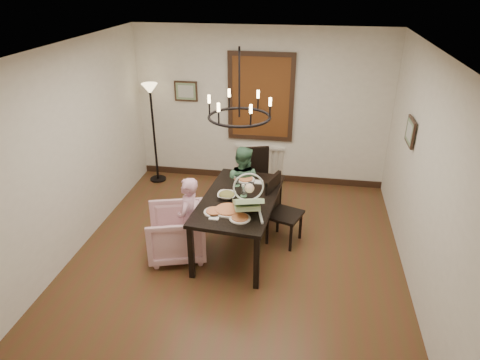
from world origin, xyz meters
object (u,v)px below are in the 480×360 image
(elderly_woman, at_px, (189,226))
(seated_man, at_px, (242,191))
(dining_table, at_px, (239,203))
(chair_right, at_px, (285,211))
(drinking_glass, at_px, (244,192))
(chair_far, at_px, (256,183))
(armchair, at_px, (176,233))
(baby_bouncer, at_px, (248,200))
(floor_lamp, at_px, (154,135))

(elderly_woman, height_order, seated_man, seated_man)
(dining_table, distance_m, chair_right, 0.70)
(drinking_glass, bearing_deg, chair_far, 87.78)
(armchair, distance_m, seated_man, 1.30)
(dining_table, height_order, drinking_glass, drinking_glass)
(baby_bouncer, bearing_deg, elderly_woman, 164.18)
(dining_table, bearing_deg, chair_right, 27.63)
(seated_man, bearing_deg, chair_far, -110.57)
(elderly_woman, height_order, baby_bouncer, baby_bouncer)
(chair_right, xyz_separation_m, elderly_woman, (-1.24, -0.62, -0.00))
(chair_right, relative_size, elderly_woman, 1.01)
(chair_far, height_order, armchair, chair_far)
(dining_table, bearing_deg, elderly_woman, -144.94)
(baby_bouncer, distance_m, drinking_glass, 0.45)
(dining_table, xyz_separation_m, seated_man, (-0.08, 0.74, -0.20))
(baby_bouncer, height_order, floor_lamp, floor_lamp)
(elderly_woman, relative_size, drinking_glass, 7.27)
(elderly_woman, height_order, drinking_glass, elderly_woman)
(seated_man, bearing_deg, chair_right, 158.17)
(dining_table, bearing_deg, baby_bouncer, -60.84)
(chair_right, bearing_deg, dining_table, 132.12)
(armchair, bearing_deg, floor_lamp, -170.84)
(chair_far, height_order, drinking_glass, chair_far)
(elderly_woman, distance_m, seated_man, 1.23)
(dining_table, height_order, chair_far, chair_far)
(chair_far, height_order, elderly_woman, chair_far)
(chair_far, bearing_deg, elderly_woman, -135.09)
(drinking_glass, relative_size, floor_lamp, 0.08)
(dining_table, distance_m, floor_lamp, 2.71)
(seated_man, distance_m, floor_lamp, 2.20)
(dining_table, relative_size, elderly_woman, 1.78)
(chair_far, height_order, floor_lamp, floor_lamp)
(dining_table, bearing_deg, seated_man, 101.18)
(drinking_glass, bearing_deg, dining_table, -146.49)
(seated_man, distance_m, baby_bouncer, 1.24)
(chair_right, xyz_separation_m, drinking_glass, (-0.55, -0.22, 0.37))
(chair_far, relative_size, elderly_woman, 1.07)
(armchair, height_order, seated_man, seated_man)
(elderly_woman, bearing_deg, armchair, -98.92)
(chair_far, bearing_deg, armchair, -142.20)
(chair_right, bearing_deg, armchair, 131.13)
(chair_far, height_order, baby_bouncer, baby_bouncer)
(dining_table, relative_size, chair_far, 1.66)
(armchair, xyz_separation_m, elderly_woman, (0.20, -0.05, 0.15))
(chair_right, relative_size, armchair, 1.30)
(chair_right, distance_m, floor_lamp, 3.04)
(chair_far, distance_m, chair_right, 0.92)
(armchair, bearing_deg, dining_table, 94.53)
(dining_table, xyz_separation_m, chair_right, (0.62, 0.26, -0.21))
(elderly_woman, height_order, floor_lamp, floor_lamp)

